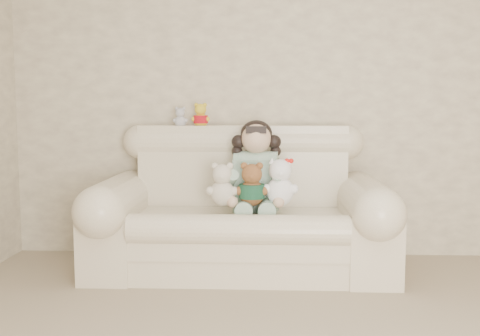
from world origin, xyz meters
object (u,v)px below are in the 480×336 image
at_px(sofa, 241,200).
at_px(seated_child, 256,165).
at_px(brown_teddy, 252,180).
at_px(cream_teddy, 222,180).
at_px(white_cat, 280,177).

distance_m(sofa, seated_child, 0.27).
bearing_deg(sofa, seated_child, 36.64).
height_order(seated_child, brown_teddy, seated_child).
height_order(sofa, cream_teddy, sofa).
bearing_deg(sofa, brown_teddy, -60.89).
distance_m(sofa, white_cat, 0.35).
bearing_deg(seated_child, brown_teddy, -88.46).
relative_size(seated_child, white_cat, 1.73).
relative_size(brown_teddy, white_cat, 0.90).
xyz_separation_m(sofa, cream_teddy, (-0.12, -0.15, 0.16)).
distance_m(brown_teddy, cream_teddy, 0.20).
bearing_deg(brown_teddy, white_cat, 14.29).
height_order(sofa, brown_teddy, sofa).
bearing_deg(cream_teddy, sofa, 66.09).
relative_size(seated_child, brown_teddy, 1.92).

